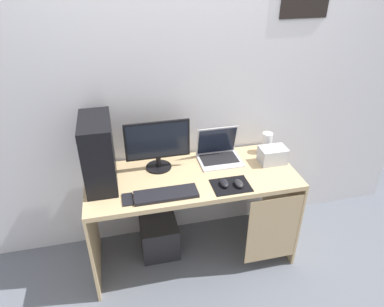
{
  "coord_description": "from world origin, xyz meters",
  "views": [
    {
      "loc": [
        -0.47,
        -2.02,
        2.15
      ],
      "look_at": [
        0.0,
        0.0,
        0.94
      ],
      "focal_mm": 32.48,
      "sensor_mm": 36.0,
      "label": 1
    }
  ],
  "objects_px": {
    "projector": "(273,155)",
    "cell_phone": "(128,199)",
    "pc_tower": "(98,153)",
    "mouse_left": "(224,183)",
    "laptop": "(219,153)",
    "mouse_right": "(239,183)",
    "speaker": "(267,143)",
    "keyboard": "(166,194)",
    "monitor": "(158,145)",
    "subwoofer": "(159,237)"
  },
  "relations": [
    {
      "from": "pc_tower",
      "to": "laptop",
      "type": "relative_size",
      "value": 1.5
    },
    {
      "from": "speaker",
      "to": "keyboard",
      "type": "xyz_separation_m",
      "value": [
        -0.88,
        -0.39,
        -0.07
      ]
    },
    {
      "from": "pc_tower",
      "to": "projector",
      "type": "distance_m",
      "value": 1.27
    },
    {
      "from": "pc_tower",
      "to": "laptop",
      "type": "xyz_separation_m",
      "value": [
        0.87,
        0.12,
        -0.19
      ]
    },
    {
      "from": "laptop",
      "to": "speaker",
      "type": "height_order",
      "value": "laptop"
    },
    {
      "from": "projector",
      "to": "cell_phone",
      "type": "height_order",
      "value": "projector"
    },
    {
      "from": "speaker",
      "to": "monitor",
      "type": "bearing_deg",
      "value": -176.83
    },
    {
      "from": "laptop",
      "to": "keyboard",
      "type": "bearing_deg",
      "value": -141.94
    },
    {
      "from": "pc_tower",
      "to": "cell_phone",
      "type": "height_order",
      "value": "pc_tower"
    },
    {
      "from": "monitor",
      "to": "subwoofer",
      "type": "relative_size",
      "value": 1.6
    },
    {
      "from": "cell_phone",
      "to": "keyboard",
      "type": "bearing_deg",
      "value": -2.78
    },
    {
      "from": "monitor",
      "to": "keyboard",
      "type": "height_order",
      "value": "monitor"
    },
    {
      "from": "pc_tower",
      "to": "monitor",
      "type": "relative_size",
      "value": 1.03
    },
    {
      "from": "monitor",
      "to": "speaker",
      "type": "xyz_separation_m",
      "value": [
        0.87,
        0.05,
        -0.12
      ]
    },
    {
      "from": "pc_tower",
      "to": "monitor",
      "type": "bearing_deg",
      "value": 12.83
    },
    {
      "from": "speaker",
      "to": "keyboard",
      "type": "height_order",
      "value": "speaker"
    },
    {
      "from": "laptop",
      "to": "mouse_right",
      "type": "xyz_separation_m",
      "value": [
        0.03,
        -0.37,
        -0.03
      ]
    },
    {
      "from": "laptop",
      "to": "speaker",
      "type": "distance_m",
      "value": 0.41
    },
    {
      "from": "pc_tower",
      "to": "cell_phone",
      "type": "distance_m",
      "value": 0.37
    },
    {
      "from": "subwoofer",
      "to": "mouse_right",
      "type": "bearing_deg",
      "value": -27.42
    },
    {
      "from": "monitor",
      "to": "pc_tower",
      "type": "bearing_deg",
      "value": -167.17
    },
    {
      "from": "mouse_right",
      "to": "laptop",
      "type": "bearing_deg",
      "value": 94.57
    },
    {
      "from": "laptop",
      "to": "cell_phone",
      "type": "xyz_separation_m",
      "value": [
        -0.72,
        -0.36,
        -0.05
      ]
    },
    {
      "from": "monitor",
      "to": "projector",
      "type": "distance_m",
      "value": 0.87
    },
    {
      "from": "projector",
      "to": "mouse_right",
      "type": "xyz_separation_m",
      "value": [
        -0.35,
        -0.24,
        -0.04
      ]
    },
    {
      "from": "pc_tower",
      "to": "projector",
      "type": "height_order",
      "value": "pc_tower"
    },
    {
      "from": "mouse_left",
      "to": "mouse_right",
      "type": "bearing_deg",
      "value": -14.74
    },
    {
      "from": "projector",
      "to": "mouse_right",
      "type": "relative_size",
      "value": 2.08
    },
    {
      "from": "cell_phone",
      "to": "subwoofer",
      "type": "relative_size",
      "value": 0.45
    },
    {
      "from": "monitor",
      "to": "laptop",
      "type": "xyz_separation_m",
      "value": [
        0.47,
        0.02,
        -0.15
      ]
    },
    {
      "from": "projector",
      "to": "mouse_left",
      "type": "distance_m",
      "value": 0.5
    },
    {
      "from": "mouse_left",
      "to": "subwoofer",
      "type": "height_order",
      "value": "mouse_left"
    },
    {
      "from": "monitor",
      "to": "projector",
      "type": "relative_size",
      "value": 2.33
    },
    {
      "from": "speaker",
      "to": "mouse_left",
      "type": "bearing_deg",
      "value": -141.46
    },
    {
      "from": "cell_phone",
      "to": "subwoofer",
      "type": "bearing_deg",
      "value": 50.35
    },
    {
      "from": "mouse_right",
      "to": "cell_phone",
      "type": "bearing_deg",
      "value": 178.7
    },
    {
      "from": "projector",
      "to": "mouse_right",
      "type": "height_order",
      "value": "projector"
    },
    {
      "from": "laptop",
      "to": "subwoofer",
      "type": "bearing_deg",
      "value": -169.16
    },
    {
      "from": "laptop",
      "to": "cell_phone",
      "type": "height_order",
      "value": "laptop"
    },
    {
      "from": "projector",
      "to": "keyboard",
      "type": "height_order",
      "value": "projector"
    },
    {
      "from": "pc_tower",
      "to": "laptop",
      "type": "height_order",
      "value": "pc_tower"
    },
    {
      "from": "speaker",
      "to": "cell_phone",
      "type": "relative_size",
      "value": 1.26
    },
    {
      "from": "speaker",
      "to": "mouse_left",
      "type": "xyz_separation_m",
      "value": [
        -0.47,
        -0.37,
        -0.06
      ]
    },
    {
      "from": "keyboard",
      "to": "mouse_right",
      "type": "xyz_separation_m",
      "value": [
        0.5,
        -0.01,
        0.01
      ]
    },
    {
      "from": "speaker",
      "to": "keyboard",
      "type": "bearing_deg",
      "value": -155.79
    },
    {
      "from": "monitor",
      "to": "projector",
      "type": "xyz_separation_m",
      "value": [
        0.85,
        -0.11,
        -0.14
      ]
    },
    {
      "from": "laptop",
      "to": "subwoofer",
      "type": "relative_size",
      "value": 1.1
    },
    {
      "from": "monitor",
      "to": "projector",
      "type": "bearing_deg",
      "value": -7.48
    },
    {
      "from": "keyboard",
      "to": "mouse_left",
      "type": "relative_size",
      "value": 4.38
    },
    {
      "from": "mouse_right",
      "to": "subwoofer",
      "type": "relative_size",
      "value": 0.33
    }
  ]
}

